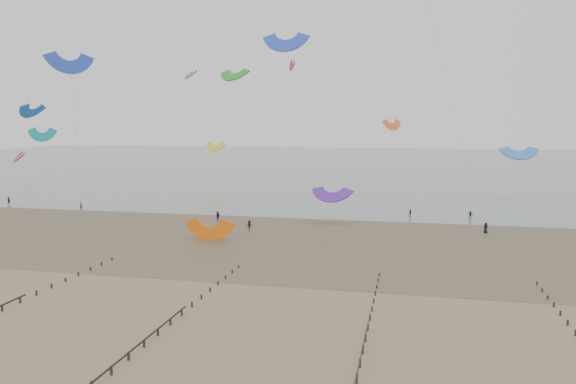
# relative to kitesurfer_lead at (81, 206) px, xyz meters

# --- Properties ---
(ground) EXTENTS (500.00, 500.00, 0.00)m
(ground) POSITION_rel_kitesurfer_lead_xyz_m (43.35, -50.66, -0.79)
(ground) COLOR brown
(ground) RESTS_ON ground
(sea_and_shore) EXTENTS (500.00, 665.00, 0.03)m
(sea_and_shore) POSITION_rel_kitesurfer_lead_xyz_m (39.27, -16.26, -0.78)
(sea_and_shore) COLOR #475654
(sea_and_shore) RESTS_ON ground
(groynes) EXTENTS (72.16, 50.16, 1.00)m
(groynes) POSITION_rel_kitesurfer_lead_xyz_m (47.35, -69.71, -0.32)
(groynes) COLOR black
(groynes) RESTS_ON ground
(kitesurfer_lead) EXTENTS (0.66, 0.53, 1.58)m
(kitesurfer_lead) POSITION_rel_kitesurfer_lead_xyz_m (0.00, 0.00, 0.00)
(kitesurfer_lead) COLOR black
(kitesurfer_lead) RESTS_ON ground
(kitesurfers) EXTENTS (128.61, 22.17, 1.79)m
(kitesurfers) POSITION_rel_kitesurfer_lead_xyz_m (60.24, -3.85, 0.07)
(kitesurfers) COLOR black
(kitesurfers) RESTS_ON ground
(grounded_kite) EXTENTS (6.93, 5.44, 3.77)m
(grounded_kite) POSITION_rel_kitesurfer_lead_xyz_m (37.60, -23.04, -0.79)
(grounded_kite) COLOR orange
(grounded_kite) RESTS_ON ground
(kites_airborne) EXTENTS (250.05, 125.43, 44.91)m
(kites_airborne) POSITION_rel_kitesurfer_lead_xyz_m (30.57, 34.72, 20.70)
(kites_airborne) COLOR #1C9020
(kites_airborne) RESTS_ON ground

